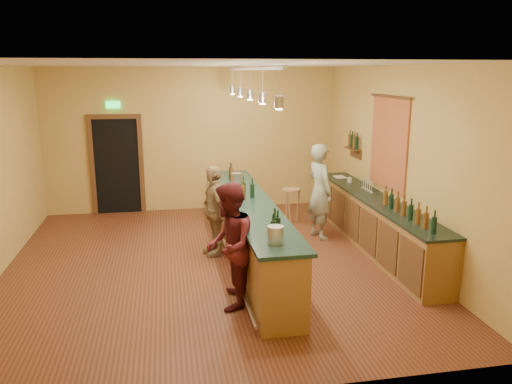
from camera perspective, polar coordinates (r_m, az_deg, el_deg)
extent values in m
plane|color=#4F2616|center=(8.36, -5.34, -8.18)|extent=(7.00, 7.00, 0.00)
cube|color=silver|center=(7.77, -5.88, 14.31)|extent=(6.50, 7.00, 0.02)
cube|color=#BA8F45|center=(11.36, -7.14, 5.94)|extent=(6.50, 0.02, 3.20)
cube|color=#BA8F45|center=(4.54, -1.74, -5.64)|extent=(6.50, 0.02, 3.20)
cube|color=#BA8F45|center=(8.79, 16.04, 3.28)|extent=(0.02, 7.00, 3.20)
cube|color=black|center=(11.46, -15.58, 2.83)|extent=(0.95, 0.06, 2.10)
cube|color=#442F14|center=(11.50, -18.20, 2.68)|extent=(0.10, 0.08, 2.10)
cube|color=#442F14|center=(11.40, -12.96, 2.93)|extent=(0.10, 0.08, 2.10)
cube|color=#442F14|center=(11.29, -15.95, 8.30)|extent=(1.15, 0.08, 0.10)
cube|color=#19E54C|center=(11.26, -16.04, 9.56)|extent=(0.30, 0.04, 0.15)
cube|color=maroon|center=(9.10, 14.92, 5.29)|extent=(0.03, 1.40, 1.60)
cube|color=#442F14|center=(10.48, 11.00, 4.88)|extent=(0.16, 0.55, 0.03)
cube|color=#442F14|center=(10.52, 11.33, 4.35)|extent=(0.03, 0.55, 0.18)
cube|color=brown|center=(9.12, 13.43, -3.64)|extent=(0.55, 4.50, 0.90)
cube|color=black|center=(8.99, 13.60, -0.78)|extent=(0.60, 4.55, 0.04)
cylinder|color=silver|center=(10.14, 10.67, 1.37)|extent=(0.09, 0.09, 0.09)
cube|color=silver|center=(10.60, 9.55, 1.72)|extent=(0.22, 0.30, 0.01)
cube|color=brown|center=(8.27, -0.65, -4.68)|extent=(0.60, 5.00, 1.00)
cube|color=#152D27|center=(8.12, -0.66, -1.16)|extent=(0.70, 5.10, 0.05)
cylinder|color=silver|center=(8.34, -3.10, -7.09)|extent=(0.05, 5.00, 0.05)
cylinder|color=silver|center=(6.10, 2.25, -4.91)|extent=(0.20, 0.20, 0.22)
cylinder|color=silver|center=(9.24, -2.23, 1.51)|extent=(0.20, 0.20, 0.22)
cube|color=silver|center=(7.85, -0.70, 13.93)|extent=(0.06, 4.60, 0.05)
cylinder|color=silver|center=(5.90, 2.68, 12.17)|extent=(0.01, 0.01, 0.35)
cylinder|color=#A5A5AD|center=(5.90, 2.66, 10.23)|extent=(0.11, 0.11, 0.14)
cylinder|color=#FFEABF|center=(5.91, 2.65, 9.45)|extent=(0.08, 0.08, 0.02)
cylinder|color=silver|center=(6.87, 0.75, 12.39)|extent=(0.01, 0.01, 0.35)
cylinder|color=#A5A5AD|center=(6.88, 0.75, 10.72)|extent=(0.11, 0.11, 0.14)
cylinder|color=#FFEABF|center=(6.88, 0.75, 10.06)|extent=(0.08, 0.08, 0.02)
cylinder|color=silver|center=(7.86, -0.69, 12.54)|extent=(0.01, 0.01, 0.35)
cylinder|color=#A5A5AD|center=(7.86, -0.69, 11.09)|extent=(0.11, 0.11, 0.14)
cylinder|color=#FFEABF|center=(7.87, -0.69, 10.51)|extent=(0.08, 0.08, 0.02)
cylinder|color=silver|center=(8.84, -1.82, 12.66)|extent=(0.01, 0.01, 0.35)
cylinder|color=#A5A5AD|center=(8.85, -1.81, 11.37)|extent=(0.11, 0.11, 0.14)
cylinder|color=#FFEABF|center=(8.85, -1.81, 10.85)|extent=(0.08, 0.08, 0.02)
cylinder|color=silver|center=(9.83, -2.72, 12.75)|extent=(0.01, 0.01, 0.35)
cylinder|color=#A5A5AD|center=(9.84, -2.71, 11.59)|extent=(0.11, 0.11, 0.14)
cylinder|color=#FFEABF|center=(9.84, -2.70, 11.12)|extent=(0.08, 0.08, 0.02)
imported|color=gray|center=(9.44, 7.32, 0.07)|extent=(0.59, 0.75, 1.81)
imported|color=#59191E|center=(6.64, -3.08, -6.18)|extent=(0.81, 0.95, 1.70)
imported|color=#997A51|center=(8.56, -4.81, -2.12)|extent=(0.58, 0.98, 1.56)
cylinder|color=#976744|center=(10.26, 4.09, 0.25)|extent=(0.36, 0.36, 0.04)
cylinder|color=#976744|center=(10.39, 4.80, -1.73)|extent=(0.04, 0.04, 0.71)
cylinder|color=#976744|center=(10.45, 3.52, -1.62)|extent=(0.04, 0.04, 0.71)
cylinder|color=#976744|center=(10.23, 3.84, -1.97)|extent=(0.04, 0.04, 0.71)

